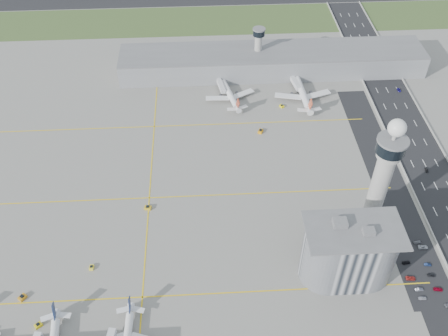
{
  "coord_description": "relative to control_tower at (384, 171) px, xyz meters",
  "views": [
    {
      "loc": [
        -10.65,
        -151.62,
        194.4
      ],
      "look_at": [
        0.0,
        35.0,
        15.0
      ],
      "focal_mm": 40.0,
      "sensor_mm": 36.0,
      "label": 1
    }
  ],
  "objects": [
    {
      "name": "ground",
      "position": [
        -72.0,
        -8.0,
        -35.04
      ],
      "size": [
        1000.0,
        1000.0,
        0.0
      ],
      "primitive_type": "plane",
      "color": "gray"
    },
    {
      "name": "grass_strip_0",
      "position": [
        -92.0,
        217.0,
        -35.0
      ],
      "size": [
        480.0,
        50.0,
        0.08
      ],
      "primitive_type": "cube",
      "color": "#395327",
      "rests_on": "ground"
    },
    {
      "name": "runway",
      "position": [
        -92.0,
        254.0,
        -34.98
      ],
      "size": [
        480.0,
        22.0,
        0.1
      ],
      "primitive_type": "cube",
      "color": "black",
      "rests_on": "ground"
    },
    {
      "name": "barrier_left",
      "position": [
        29.0,
        -8.0,
        -34.44
      ],
      "size": [
        0.6,
        500.0,
        1.2
      ],
      "primitive_type": "cube",
      "color": "#9E9E99",
      "rests_on": "ground"
    },
    {
      "name": "landside_road",
      "position": [
        18.0,
        -18.0,
        -35.0
      ],
      "size": [
        18.0,
        260.0,
        0.08
      ],
      "primitive_type": "cube",
      "color": "black",
      "rests_on": "ground"
    },
    {
      "name": "parking_lot",
      "position": [
        16.0,
        -30.0,
        -34.99
      ],
      "size": [
        20.0,
        44.0,
        0.1
      ],
      "primitive_type": "cube",
      "color": "black",
      "rests_on": "ground"
    },
    {
      "name": "taxiway_line_h_0",
      "position": [
        -112.0,
        -38.0,
        -35.04
      ],
      "size": [
        260.0,
        0.6,
        0.01
      ],
      "primitive_type": "cube",
      "color": "yellow",
      "rests_on": "ground"
    },
    {
      "name": "taxiway_line_h_1",
      "position": [
        -112.0,
        22.0,
        -35.04
      ],
      "size": [
        260.0,
        0.6,
        0.01
      ],
      "primitive_type": "cube",
      "color": "yellow",
      "rests_on": "ground"
    },
    {
      "name": "taxiway_line_h_2",
      "position": [
        -112.0,
        82.0,
        -35.04
      ],
      "size": [
        260.0,
        0.6,
        0.01
      ],
      "primitive_type": "cube",
      "color": "yellow",
      "rests_on": "ground"
    },
    {
      "name": "taxiway_line_v",
      "position": [
        -112.0,
        22.0,
        -35.04
      ],
      "size": [
        0.6,
        260.0,
        0.01
      ],
      "primitive_type": "cube",
      "color": "yellow",
      "rests_on": "ground"
    },
    {
      "name": "control_tower",
      "position": [
        0.0,
        0.0,
        0.0
      ],
      "size": [
        14.0,
        14.0,
        64.5
      ],
      "color": "#ADAAA5",
      "rests_on": "ground"
    },
    {
      "name": "secondary_tower",
      "position": [
        -42.0,
        142.0,
        -16.24
      ],
      "size": [
        8.6,
        8.6,
        31.9
      ],
      "color": "#ADAAA5",
      "rests_on": "ground"
    },
    {
      "name": "admin_building",
      "position": [
        -20.01,
        -30.0,
        -19.74
      ],
      "size": [
        42.0,
        24.0,
        33.5
      ],
      "color": "#B2B2B7",
      "rests_on": "ground"
    },
    {
      "name": "terminal_pier",
      "position": [
        -32.0,
        140.0,
        -27.14
      ],
      "size": [
        210.0,
        32.0,
        15.8
      ],
      "color": "gray",
      "rests_on": "ground"
    },
    {
      "name": "airplane_far_a",
      "position": [
        -63.56,
        109.36,
        -29.56
      ],
      "size": [
        41.5,
        45.85,
        10.97
      ],
      "primitive_type": null,
      "rotation": [
        0.0,
        0.0,
        1.81
      ],
      "color": "white",
      "rests_on": "ground"
    },
    {
      "name": "airplane_far_b",
      "position": [
        -15.75,
        107.17,
        -28.83
      ],
      "size": [
        40.06,
        46.34,
        12.42
      ],
      "primitive_type": null,
      "rotation": [
        0.0,
        0.0,
        1.63
      ],
      "color": "white",
      "rests_on": "ground"
    },
    {
      "name": "jet_bridge_far_0",
      "position": [
        -70.0,
        124.0,
        -32.19
      ],
      "size": [
        5.39,
        14.31,
        5.7
      ],
      "primitive_type": null,
      "rotation": [
        0.0,
        0.0,
        -1.4
      ],
      "color": "silver",
      "rests_on": "ground"
    },
    {
      "name": "jet_bridge_far_1",
      "position": [
        -20.0,
        124.0,
        -32.19
      ],
      "size": [
        5.39,
        14.31,
        5.7
      ],
      "primitive_type": null,
      "rotation": [
        0.0,
        0.0,
        -1.4
      ],
      "color": "silver",
      "rests_on": "ground"
    },
    {
      "name": "tug_0",
      "position": [
        -164.81,
        -35.59,
        -34.04
      ],
      "size": [
        3.94,
        4.16,
        2.0
      ],
      "primitive_type": null,
      "rotation": [
        0.0,
        0.0,
        2.51
      ],
      "color": "orange",
      "rests_on": "ground"
    },
    {
      "name": "tug_1",
      "position": [
        -155.01,
        -49.52,
        -34.14
      ],
      "size": [
        3.76,
        3.62,
        1.81
      ],
      "primitive_type": null,
      "rotation": [
        0.0,
        0.0,
        -0.88
      ],
      "color": "yellow",
      "rests_on": "ground"
    },
    {
      "name": "tug_2",
      "position": [
        -136.46,
        -21.24,
        -34.24
      ],
      "size": [
        2.06,
        2.87,
        1.6
      ],
      "primitive_type": null,
      "rotation": [
        0.0,
        0.0,
        3.08
      ],
      "color": "yellow",
      "rests_on": "ground"
    },
    {
      "name": "tug_3",
      "position": [
        -112.32,
        14.33,
        -34.04
      ],
      "size": [
        3.82,
        2.98,
        1.99
      ],
      "primitive_type": null,
      "rotation": [
        0.0,
        0.0,
        1.37
      ],
      "color": "gold",
      "rests_on": "ground"
    },
    {
      "name": "tug_4",
      "position": [
        -47.15,
        72.74,
        -34.0
      ],
      "size": [
        3.74,
        4.28,
        2.08
      ],
      "primitive_type": null,
      "rotation": [
        0.0,
        0.0,
        -0.43
      ],
      "color": "orange",
      "rests_on": "ground"
    },
    {
      "name": "tug_5",
      "position": [
        -30.62,
        97.4,
        -34.21
      ],
      "size": [
        3.07,
        3.46,
        1.67
      ],
      "primitive_type": null,
      "rotation": [
        0.0,
        0.0,
        0.47
      ],
      "color": "yellow",
      "rests_on": "ground"
    },
    {
      "name": "car_lot_0",
      "position": [
        11.71,
        -45.88,
        -34.43
      ],
      "size": [
        3.62,
        1.56,
        1.22
      ],
      "primitive_type": "imported",
      "rotation": [
        0.0,
        0.0,
        1.54
      ],
      "color": "#B2B4C1",
      "rests_on": "ground"
    },
    {
      "name": "car_lot_1",
      "position": [
        11.76,
        -41.51,
        -34.43
      ],
      "size": [
        3.73,
        1.43,
        1.21
      ],
      "primitive_type": "imported",
      "rotation": [
        0.0,
        0.0,
        1.61
      ],
      "color": "slate",
      "rests_on": "ground"
    },
    {
      "name": "car_lot_2",
      "position": [
        9.82,
        -35.48,
        -34.42
      ],
      "size": [
        4.72,
        2.66,
        1.24
      ],
      "primitive_type": "imported",
      "rotation": [
        0.0,
        0.0,
        1.43
      ],
      "color": "#B42B27",
      "rests_on": "ground"
    },
    {
      "name": "car_lot_3",
      "position": [
        10.64,
        -26.84,
        -34.46
      ],
      "size": [
        4.18,
        2.22,
        1.15
      ],
      "primitive_type": "imported",
      "rotation": [
        0.0,
        0.0,
        1.73
      ],
      "color": "black",
      "rests_on": "ground"
    },
    {
      "name": "car_lot_4",
      "position": [
        10.41,
        -19.06,
        -34.47
      ],
      "size": [
        3.39,
        1.44,
        1.14
      ],
      "primitive_type": "imported",
      "rotation": [
        0.0,
        0.0,
        1.6
      ],
      "color": "#18234B",
      "rests_on": "ground"
    },
    {
      "name": "car_lot_5",
      "position": [
        12.14,
        -12.72,
        -34.47
      ],
      "size": [
        3.6,
        1.61,
        1.15
      ],
      "primitive_type": "imported",
      "rotation": [
        0.0,
        0.0,
        1.69
      ],
      "color": "silver",
      "rests_on": "ground"
    },
    {
      "name": "car_lot_7",
      "position": [
        20.29,
        -41.87,
        -34.44
      ],
      "size": [
        4.34,
        2.25,
        1.2
      ],
      "primitive_type": "imported",
      "rotation": [
        0.0,
        0.0,
        1.43
      ],
      "color": "maroon",
      "rests_on": "ground"
    },
    {
      "name": "car_lot_8",
      "position": [
        19.94,
        -34.3,
        -34.44
      ],
      "size": [
        3.75,
        2.01,
        1.21
      ],
      "primitive_type": "imported",
      "rotation": [
        0.0,
        0.0,
        1.4
      ],
      "color": "black",
      "rests_on": "ground"
    },
    {
      "name": "car_lot_9",
      "position": [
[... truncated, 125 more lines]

